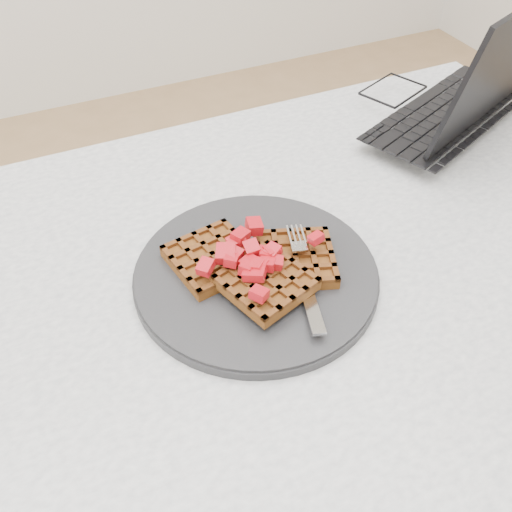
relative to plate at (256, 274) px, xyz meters
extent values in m
plane|color=tan|center=(0.04, 0.00, -0.76)|extent=(4.00, 4.00, 0.00)
cube|color=white|center=(0.04, 0.00, -0.02)|extent=(1.20, 0.80, 0.03)
cube|color=white|center=(0.59, 0.35, -0.40)|extent=(0.06, 0.06, 0.72)
cylinder|color=#242426|center=(0.00, 0.00, 0.00)|extent=(0.31, 0.31, 0.02)
imported|color=black|center=(0.44, 0.25, 0.01)|extent=(0.42, 0.35, 0.03)
cube|color=black|center=(0.49, 0.14, 0.13)|extent=(0.33, 0.18, 0.22)
camera|label=1|loc=(-0.21, -0.46, 0.52)|focal=40.00mm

